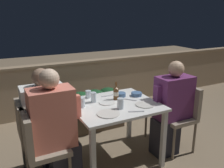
{
  "coord_description": "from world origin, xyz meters",
  "views": [
    {
      "loc": [
        -1.19,
        -2.25,
        1.74
      ],
      "look_at": [
        0.0,
        0.06,
        0.96
      ],
      "focal_mm": 38.0,
      "sensor_mm": 36.0,
      "label": 1
    }
  ],
  "objects_px": {
    "person_white_polo": "(48,121)",
    "beer_bottle": "(116,93)",
    "chair_left_near": "(38,144)",
    "person_purple_stripe": "(171,109)",
    "person_coral_top": "(57,130)",
    "chair_left_far": "(31,131)",
    "chair_right_far": "(169,103)",
    "chair_right_near": "(182,111)"
  },
  "relations": [
    {
      "from": "chair_right_near",
      "to": "beer_bottle",
      "type": "xyz_separation_m",
      "value": [
        -0.81,
        0.28,
        0.29
      ]
    },
    {
      "from": "person_coral_top",
      "to": "person_white_polo",
      "type": "xyz_separation_m",
      "value": [
        -0.01,
        0.31,
        -0.03
      ]
    },
    {
      "from": "chair_left_far",
      "to": "chair_right_far",
      "type": "distance_m",
      "value": 1.84
    },
    {
      "from": "beer_bottle",
      "to": "chair_left_near",
      "type": "bearing_deg",
      "value": -165.66
    },
    {
      "from": "person_coral_top",
      "to": "person_white_polo",
      "type": "height_order",
      "value": "person_coral_top"
    },
    {
      "from": "person_purple_stripe",
      "to": "person_coral_top",
      "type": "bearing_deg",
      "value": 178.95
    },
    {
      "from": "chair_left_near",
      "to": "chair_right_far",
      "type": "distance_m",
      "value": 1.84
    },
    {
      "from": "person_coral_top",
      "to": "chair_right_near",
      "type": "xyz_separation_m",
      "value": [
        1.61,
        -0.03,
        -0.1
      ]
    },
    {
      "from": "chair_left_near",
      "to": "person_purple_stripe",
      "type": "height_order",
      "value": "person_purple_stripe"
    },
    {
      "from": "chair_right_near",
      "to": "person_purple_stripe",
      "type": "xyz_separation_m",
      "value": [
        -0.19,
        0.0,
        0.06
      ]
    },
    {
      "from": "chair_left_near",
      "to": "chair_left_far",
      "type": "relative_size",
      "value": 1.0
    },
    {
      "from": "person_white_polo",
      "to": "beer_bottle",
      "type": "height_order",
      "value": "person_white_polo"
    },
    {
      "from": "chair_right_far",
      "to": "person_purple_stripe",
      "type": "bearing_deg",
      "value": -127.68
    },
    {
      "from": "person_purple_stripe",
      "to": "beer_bottle",
      "type": "height_order",
      "value": "person_purple_stripe"
    },
    {
      "from": "chair_left_far",
      "to": "chair_right_near",
      "type": "distance_m",
      "value": 1.84
    },
    {
      "from": "person_purple_stripe",
      "to": "chair_left_far",
      "type": "bearing_deg",
      "value": 168.33
    },
    {
      "from": "chair_left_near",
      "to": "chair_right_near",
      "type": "relative_size",
      "value": 1.0
    },
    {
      "from": "chair_left_near",
      "to": "chair_right_near",
      "type": "height_order",
      "value": "same"
    },
    {
      "from": "person_white_polo",
      "to": "person_purple_stripe",
      "type": "relative_size",
      "value": 1.0
    },
    {
      "from": "chair_left_near",
      "to": "chair_right_far",
      "type": "height_order",
      "value": "same"
    },
    {
      "from": "person_white_polo",
      "to": "chair_right_near",
      "type": "relative_size",
      "value": 1.4
    },
    {
      "from": "chair_left_far",
      "to": "beer_bottle",
      "type": "relative_size",
      "value": 3.91
    },
    {
      "from": "person_coral_top",
      "to": "chair_left_far",
      "type": "xyz_separation_m",
      "value": [
        -0.2,
        0.31,
        -0.1
      ]
    },
    {
      "from": "chair_left_near",
      "to": "beer_bottle",
      "type": "distance_m",
      "value": 1.06
    },
    {
      "from": "person_white_polo",
      "to": "chair_right_far",
      "type": "bearing_deg",
      "value": -1.81
    },
    {
      "from": "person_purple_stripe",
      "to": "beer_bottle",
      "type": "bearing_deg",
      "value": 155.98
    },
    {
      "from": "chair_right_near",
      "to": "chair_right_far",
      "type": "relative_size",
      "value": 1.0
    },
    {
      "from": "chair_left_far",
      "to": "beer_bottle",
      "type": "distance_m",
      "value": 1.04
    },
    {
      "from": "chair_left_near",
      "to": "person_white_polo",
      "type": "relative_size",
      "value": 0.72
    },
    {
      "from": "person_coral_top",
      "to": "person_purple_stripe",
      "type": "relative_size",
      "value": 1.05
    },
    {
      "from": "chair_left_far",
      "to": "person_white_polo",
      "type": "xyz_separation_m",
      "value": [
        0.19,
        0.0,
        0.06
      ]
    },
    {
      "from": "person_white_polo",
      "to": "chair_right_far",
      "type": "height_order",
      "value": "person_white_polo"
    },
    {
      "from": "chair_left_near",
      "to": "person_purple_stripe",
      "type": "relative_size",
      "value": 0.72
    },
    {
      "from": "chair_left_near",
      "to": "person_purple_stripe",
      "type": "distance_m",
      "value": 1.61
    },
    {
      "from": "person_coral_top",
      "to": "beer_bottle",
      "type": "xyz_separation_m",
      "value": [
        0.8,
        0.25,
        0.19
      ]
    },
    {
      "from": "chair_left_near",
      "to": "person_coral_top",
      "type": "bearing_deg",
      "value": 0.0
    },
    {
      "from": "person_coral_top",
      "to": "person_white_polo",
      "type": "distance_m",
      "value": 0.31
    },
    {
      "from": "chair_right_near",
      "to": "person_coral_top",
      "type": "bearing_deg",
      "value": 179.08
    },
    {
      "from": "chair_left_far",
      "to": "person_coral_top",
      "type": "bearing_deg",
      "value": -56.57
    },
    {
      "from": "chair_left_far",
      "to": "chair_right_far",
      "type": "bearing_deg",
      "value": -1.62
    },
    {
      "from": "person_coral_top",
      "to": "person_purple_stripe",
      "type": "bearing_deg",
      "value": -1.05
    },
    {
      "from": "chair_left_far",
      "to": "chair_right_near",
      "type": "relative_size",
      "value": 1.0
    }
  ]
}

